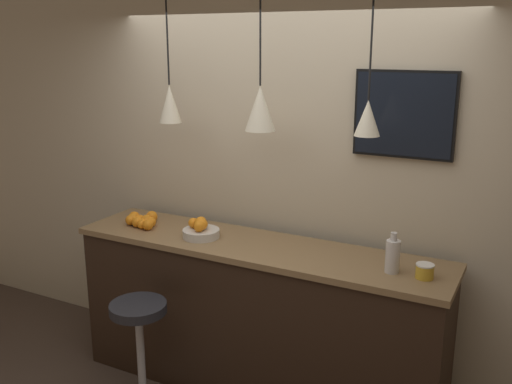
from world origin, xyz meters
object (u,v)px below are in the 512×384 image
(bar_stool, at_px, (140,338))
(fruit_bowl, at_px, (200,230))
(mounted_tv, at_px, (404,115))
(spread_jar, at_px, (425,271))
(juice_bottle, at_px, (393,256))

(bar_stool, height_order, fruit_bowl, fruit_bowl)
(mounted_tv, bearing_deg, bar_stool, -146.61)
(spread_jar, relative_size, mounted_tv, 0.17)
(bar_stool, bearing_deg, juice_bottle, 19.22)
(juice_bottle, relative_size, mounted_tv, 0.39)
(bar_stool, height_order, spread_jar, spread_jar)
(spread_jar, bearing_deg, mounted_tv, 123.65)
(bar_stool, relative_size, juice_bottle, 3.15)
(fruit_bowl, xyz_separation_m, spread_jar, (1.47, -0.00, -0.01))
(mounted_tv, bearing_deg, juice_bottle, -78.52)
(mounted_tv, bearing_deg, spread_jar, -56.35)
(fruit_bowl, relative_size, mounted_tv, 0.41)
(bar_stool, relative_size, spread_jar, 7.43)
(fruit_bowl, distance_m, mounted_tv, 1.50)
(juice_bottle, height_order, spread_jar, juice_bottle)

